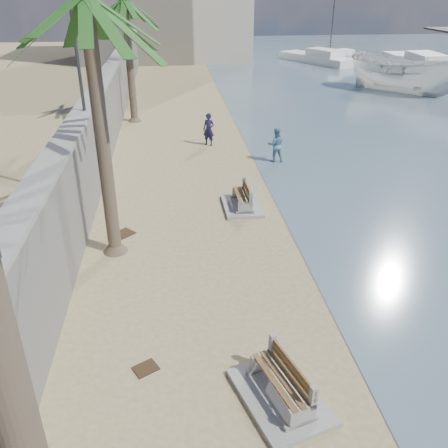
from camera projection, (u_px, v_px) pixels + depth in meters
ground_plane at (292, 447)px, 8.95m from camera, size 140.00×140.00×0.00m
seawall at (109, 109)px, 25.32m from camera, size 0.45×70.00×3.50m
wall_cap at (106, 75)px, 24.50m from camera, size 0.80×70.00×0.12m
bench_near at (281, 385)px, 9.79m from camera, size 2.10×2.57×0.93m
bench_far at (242, 199)px, 18.26m from camera, size 1.44×2.09×0.87m
palm_mid at (85, 1)px, 12.07m from camera, size 5.00×5.00×8.41m
palm_back at (125, 2)px, 26.69m from camera, size 5.00×5.00×7.83m
streetlight at (72, 21)px, 16.02m from camera, size 0.28×0.28×5.12m
person_a at (209, 127)px, 24.99m from camera, size 0.85×0.75×1.97m
person_b at (276, 143)px, 22.74m from camera, size 0.95×0.76×1.85m
boat_cruiser at (405, 72)px, 36.71m from camera, size 4.92×4.93×4.04m
yacht_near at (419, 63)px, 48.87m from camera, size 3.78×12.03×1.50m
yacht_far at (316, 59)px, 51.21m from camera, size 6.69×9.52×1.50m
sailboat_west at (330, 53)px, 55.77m from camera, size 6.68×4.39×9.75m
debris_c at (123, 234)px, 16.47m from camera, size 0.95×0.94×0.03m
debris_d at (146, 368)px, 10.75m from camera, size 0.66×0.62×0.03m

